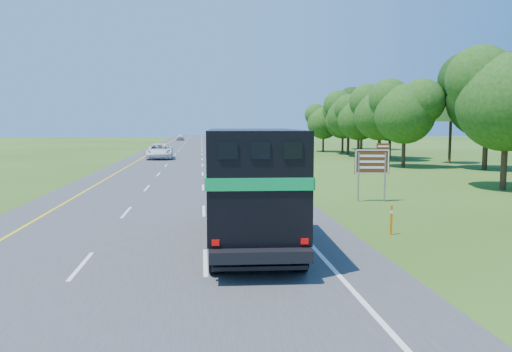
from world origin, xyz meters
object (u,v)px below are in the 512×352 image
object	(u,v)px
white_suv	(160,151)
exit_sign	(373,164)
horse_truck	(252,184)
far_car	(180,137)

from	to	relation	value
white_suv	exit_sign	world-z (taller)	exit_sign
horse_truck	far_car	bearing A→B (deg)	96.13
far_car	exit_sign	xyz separation A→B (m)	(14.62, -103.48, 1.21)
far_car	white_suv	bearing A→B (deg)	-92.44
white_suv	far_car	bearing A→B (deg)	87.85
far_car	exit_sign	distance (m)	104.51
exit_sign	far_car	bearing A→B (deg)	105.62
white_suv	exit_sign	bearing A→B (deg)	-70.31
horse_truck	exit_sign	bearing A→B (deg)	53.30
exit_sign	horse_truck	bearing A→B (deg)	-121.64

